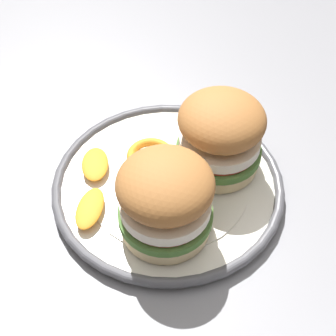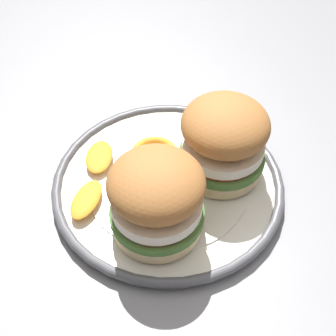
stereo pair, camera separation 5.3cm
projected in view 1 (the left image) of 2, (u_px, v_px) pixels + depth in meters
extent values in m
cube|color=gray|center=(207.00, 199.00, 0.62)|extent=(1.25, 1.05, 0.03)
cylinder|color=silver|center=(168.00, 186.00, 0.61)|extent=(0.26, 0.26, 0.01)
torus|color=#4C4C51|center=(168.00, 183.00, 0.60)|extent=(0.28, 0.28, 0.01)
cylinder|color=silver|center=(168.00, 183.00, 0.60)|extent=(0.20, 0.20, 0.00)
cylinder|color=beige|center=(218.00, 158.00, 0.61)|extent=(0.10, 0.10, 0.02)
cylinder|color=#477033|center=(219.00, 150.00, 0.60)|extent=(0.10, 0.10, 0.01)
cylinder|color=#BC3828|center=(219.00, 145.00, 0.59)|extent=(0.09, 0.09, 0.01)
cylinder|color=silver|center=(220.00, 140.00, 0.58)|extent=(0.10, 0.10, 0.01)
ellipsoid|color=#A36633|center=(222.00, 119.00, 0.56)|extent=(0.14, 0.14, 0.05)
cylinder|color=beige|center=(165.00, 222.00, 0.54)|extent=(0.10, 0.10, 0.02)
cylinder|color=#477033|center=(165.00, 214.00, 0.53)|extent=(0.10, 0.10, 0.01)
cylinder|color=#BC3828|center=(165.00, 210.00, 0.53)|extent=(0.09, 0.09, 0.01)
cylinder|color=silver|center=(165.00, 204.00, 0.52)|extent=(0.10, 0.10, 0.01)
ellipsoid|color=#A36633|center=(165.00, 184.00, 0.50)|extent=(0.13, 0.13, 0.05)
torus|color=orange|center=(151.00, 156.00, 0.61)|extent=(0.08, 0.08, 0.01)
cylinder|color=#F4E5C6|center=(151.00, 158.00, 0.62)|extent=(0.03, 0.03, 0.00)
ellipsoid|color=orange|center=(90.00, 208.00, 0.56)|extent=(0.04, 0.07, 0.01)
ellipsoid|color=orange|center=(95.00, 164.00, 0.61)|extent=(0.03, 0.06, 0.01)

